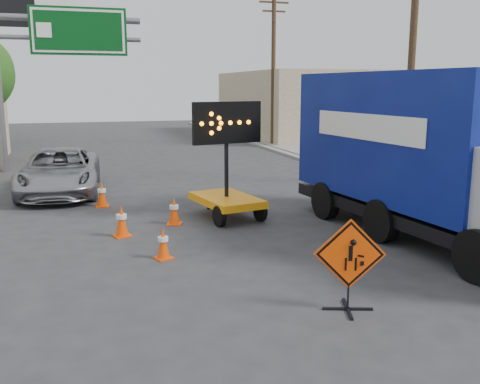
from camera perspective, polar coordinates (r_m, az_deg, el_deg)
name	(u,v)px	position (r m, az deg, el deg)	size (l,w,h in m)	color
ground	(325,332)	(8.34, 9.02, -14.53)	(100.00, 100.00, 0.00)	#2D2D30
curb_right	(325,166)	(24.42, 9.02, 2.75)	(0.40, 60.00, 0.12)	gray
sidewalk_right	(370,164)	(25.50, 13.69, 2.96)	(4.00, 60.00, 0.15)	gray
building_right_far	(308,104)	(40.23, 7.30, 9.30)	(10.00, 14.00, 4.60)	#CCB793
highway_gantry	(47,51)	(24.75, -19.88, 13.99)	(6.18, 0.38, 6.90)	slate
utility_pole_near	(412,55)	(20.25, 17.87, 13.77)	(1.80, 0.26, 9.00)	#4E3921
utility_pole_far	(273,68)	(32.78, 3.57, 13.11)	(1.80, 0.26, 9.00)	#4E3921
construction_sign	(349,262)	(8.85, 11.59, -7.38)	(1.11, 0.80, 1.54)	black
arrow_board	(227,193)	(14.77, -1.45, -0.08)	(2.00, 2.48, 3.20)	orange
pickup_truck	(60,171)	(19.12, -18.66, 2.09)	(2.52, 5.47, 1.52)	#A4A6AC
box_truck	(426,164)	(13.44, 19.21, 2.83)	(3.31, 8.51, 3.94)	black
cone_a	(163,243)	(11.47, -8.20, -5.42)	(0.45, 0.45, 0.68)	#F74505
cone_b	(122,221)	(13.30, -12.52, -3.01)	(0.50, 0.50, 0.79)	#F74505
cone_c	(174,211)	(14.23, -7.05, -1.99)	(0.48, 0.48, 0.74)	#F74505
cone_d	(102,194)	(16.74, -14.52, -0.20)	(0.42, 0.42, 0.78)	#F74505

